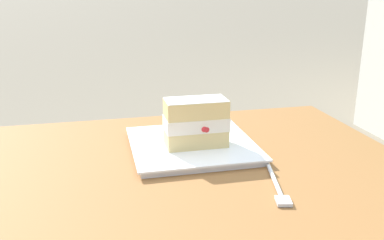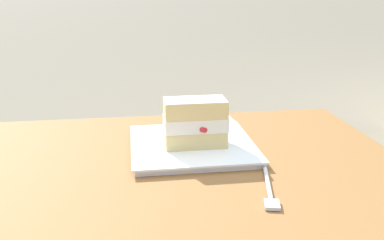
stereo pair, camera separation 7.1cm
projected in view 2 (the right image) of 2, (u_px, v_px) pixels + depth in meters
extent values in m
cube|color=brown|center=(121.00, 226.00, 0.66)|extent=(1.14, 1.03, 0.04)
cube|color=white|center=(192.00, 146.00, 0.91)|extent=(0.25, 0.25, 0.01)
cube|color=white|center=(192.00, 143.00, 0.91)|extent=(0.26, 0.26, 0.00)
cube|color=#E0C17A|center=(195.00, 137.00, 0.89)|extent=(0.13, 0.06, 0.04)
cube|color=white|center=(195.00, 123.00, 0.88)|extent=(0.13, 0.07, 0.03)
sphere|color=red|center=(190.00, 119.00, 0.91)|extent=(0.01, 0.01, 0.01)
sphere|color=red|center=(202.00, 130.00, 0.85)|extent=(0.01, 0.01, 0.01)
sphere|color=red|center=(204.00, 129.00, 0.86)|extent=(0.02, 0.02, 0.02)
cube|color=#E0C17A|center=(195.00, 108.00, 0.87)|extent=(0.13, 0.06, 0.04)
cube|color=white|center=(195.00, 100.00, 0.86)|extent=(0.12, 0.06, 0.00)
cylinder|color=silver|center=(268.00, 181.00, 0.76)|extent=(0.04, 0.14, 0.01)
cube|color=silver|center=(272.00, 205.00, 0.68)|extent=(0.03, 0.03, 0.01)
cube|color=silver|center=(206.00, 120.00, 1.11)|extent=(0.14, 0.08, 0.00)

